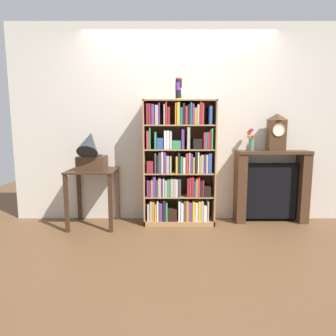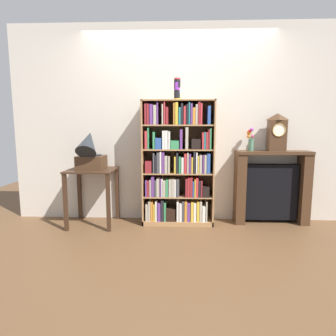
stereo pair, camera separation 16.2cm
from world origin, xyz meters
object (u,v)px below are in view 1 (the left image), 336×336
bookshelf (177,168)px  mantel_clock (275,132)px  gramophone (89,152)px  flower_vase (249,140)px  side_table_left (92,183)px  fireplace_mantel (269,187)px  cup_stack (177,89)px

bookshelf → mantel_clock: 1.35m
gramophone → flower_vase: gramophone is taller
side_table_left → gramophone: (0.00, -0.06, 0.39)m
flower_vase → side_table_left: bearing=-175.7°
gramophone → fireplace_mantel: (2.33, 0.22, -0.48)m
bookshelf → mantel_clock: (1.27, 0.05, 0.46)m
mantel_clock → flower_vase: 0.34m
bookshelf → fireplace_mantel: 1.27m
side_table_left → fireplace_mantel: 2.34m
side_table_left → flower_vase: flower_vase is taller
gramophone → fireplace_mantel: size_ratio=0.57×
fireplace_mantel → mantel_clock: (0.03, -0.02, 0.73)m
side_table_left → mantel_clock: size_ratio=1.53×
cup_stack → flower_vase: 1.14m
bookshelf → fireplace_mantel: bookshelf is taller
bookshelf → cup_stack: cup_stack is taller
flower_vase → cup_stack: bearing=-174.9°
gramophone → mantel_clock: size_ratio=1.15×
bookshelf → fireplace_mantel: size_ratio=1.67×
gramophone → flower_vase: bearing=5.9°
bookshelf → mantel_clock: bookshelf is taller
gramophone → fireplace_mantel: gramophone is taller
cup_stack → flower_vase: bearing=5.1°
bookshelf → gramophone: 1.12m
bookshelf → side_table_left: 1.11m
gramophone → mantel_clock: mantel_clock is taller
bookshelf → gramophone: size_ratio=2.90×
mantel_clock → flower_vase: bearing=178.7°
cup_stack → flower_vase: (0.95, 0.08, -0.63)m
cup_stack → fireplace_mantel: 1.77m
bookshelf → flower_vase: (0.94, 0.06, 0.36)m
side_table_left → mantel_clock: bearing=3.5°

